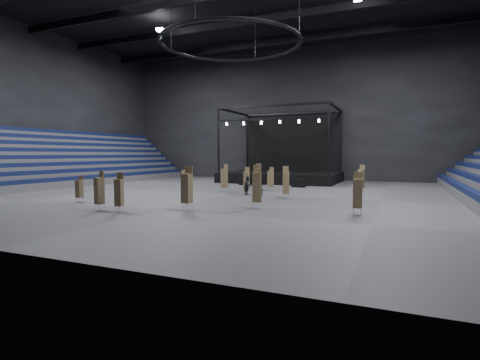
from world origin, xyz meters
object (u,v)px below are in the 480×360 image
at_px(flight_case_left, 244,182).
at_px(chair_stack_6, 185,177).
at_px(chair_stack_1, 224,178).
at_px(chair_stack_9, 361,178).
at_px(man_center, 260,191).
at_px(stage, 283,170).
at_px(chair_stack_3, 99,190).
at_px(flight_case_right, 299,183).
at_px(flight_case_mid, 257,182).
at_px(chair_stack_8, 271,179).
at_px(chair_stack_7, 258,176).
at_px(chair_stack_12, 358,193).
at_px(chair_stack_11, 257,186).
at_px(chair_stack_0, 286,182).
at_px(chair_stack_13, 187,188).
at_px(chair_stack_5, 119,192).
at_px(crew_member, 248,186).
at_px(chair_stack_10, 258,176).
at_px(chair_stack_2, 247,180).
at_px(chair_stack_4, 79,188).

distance_m(flight_case_left, chair_stack_6, 7.19).
distance_m(chair_stack_1, chair_stack_9, 12.57).
xyz_separation_m(chair_stack_6, man_center, (10.81, -7.10, -0.35)).
bearing_deg(stage, chair_stack_3, -97.09).
bearing_deg(man_center, flight_case_right, -70.72).
xyz_separation_m(flight_case_mid, chair_stack_8, (3.56, -5.78, 0.78)).
height_order(chair_stack_7, chair_stack_12, chair_stack_7).
bearing_deg(chair_stack_11, chair_stack_0, 73.45).
relative_size(chair_stack_12, chair_stack_13, 0.91).
bearing_deg(chair_stack_6, chair_stack_5, -47.91).
bearing_deg(flight_case_right, chair_stack_8, -106.67).
xyz_separation_m(chair_stack_9, chair_stack_11, (-5.15, -13.45, 0.14)).
bearing_deg(man_center, chair_stack_5, 71.14).
height_order(flight_case_mid, crew_member, crew_member).
height_order(chair_stack_6, man_center, chair_stack_6).
relative_size(chair_stack_6, chair_stack_11, 0.77).
distance_m(flight_case_left, crew_member, 10.21).
relative_size(stage, chair_stack_8, 6.16).
bearing_deg(flight_case_left, chair_stack_6, -125.77).
bearing_deg(chair_stack_12, chair_stack_10, 121.94).
bearing_deg(chair_stack_2, chair_stack_9, 30.76).
relative_size(chair_stack_7, chair_stack_10, 1.18).
bearing_deg(crew_member, chair_stack_1, 67.57).
relative_size(chair_stack_0, chair_stack_13, 0.93).
height_order(flight_case_mid, flight_case_right, flight_case_right).
distance_m(flight_case_mid, chair_stack_0, 12.95).
relative_size(stage, flight_case_mid, 11.71).
distance_m(chair_stack_0, chair_stack_6, 13.03).
relative_size(stage, man_center, 8.76).
relative_size(flight_case_left, chair_stack_9, 0.44).
relative_size(flight_case_left, chair_stack_5, 0.46).
height_order(chair_stack_6, chair_stack_13, chair_stack_13).
bearing_deg(chair_stack_13, chair_stack_0, 68.01).
relative_size(flight_case_right, chair_stack_12, 0.54).
bearing_deg(crew_member, flight_case_mid, 23.20).
bearing_deg(flight_case_right, chair_stack_9, -23.24).
bearing_deg(chair_stack_0, crew_member, 137.57).
height_order(chair_stack_9, chair_stack_12, chair_stack_9).
bearing_deg(chair_stack_3, chair_stack_4, 166.80).
height_order(chair_stack_6, chair_stack_11, chair_stack_11).
xyz_separation_m(chair_stack_1, crew_member, (3.06, -1.72, -0.52)).
bearing_deg(chair_stack_1, man_center, -22.65).
bearing_deg(flight_case_left, chair_stack_1, -81.19).
relative_size(chair_stack_0, chair_stack_4, 1.32).
bearing_deg(stage, chair_stack_0, -72.87).
height_order(chair_stack_6, chair_stack_9, chair_stack_9).
xyz_separation_m(chair_stack_2, chair_stack_5, (-3.30, -12.42, 0.00)).
height_order(flight_case_mid, chair_stack_7, chair_stack_7).
bearing_deg(flight_case_right, chair_stack_0, -81.29).
distance_m(chair_stack_1, chair_stack_5, 13.47).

